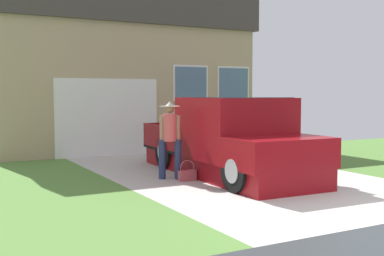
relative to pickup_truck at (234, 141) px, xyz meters
name	(u,v)px	position (x,y,z in m)	size (l,w,h in m)	color
pickup_truck	(234,141)	(0.00, 0.00, 0.00)	(2.10, 5.22, 1.73)	maroon
person_with_hat	(170,136)	(-1.33, 0.42, 0.14)	(0.44, 0.42, 1.65)	navy
handbag	(187,174)	(-1.10, 0.07, -0.64)	(0.36, 0.16, 0.43)	#B24C56
house_with_garage	(105,73)	(-0.27, 7.85, 1.74)	(8.61, 6.46, 4.98)	tan
wheeled_trash_bin	(259,131)	(3.51, 3.88, -0.17)	(0.60, 0.72, 1.13)	navy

